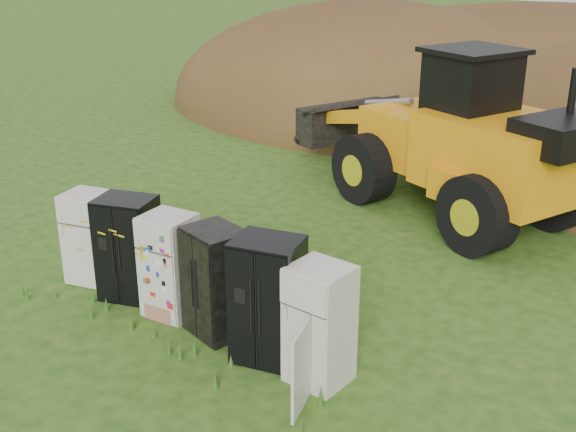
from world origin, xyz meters
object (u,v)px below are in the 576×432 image
fridge_dark_mid (216,282)px  fridge_black_right (268,300)px  fridge_leftmost (89,237)px  fridge_open_door (320,325)px  fridge_black_side (128,248)px  fridge_sticker (170,265)px  wheel_loader (436,127)px

fridge_dark_mid → fridge_black_right: bearing=9.0°
fridge_dark_mid → fridge_black_right: fridge_black_right is taller
fridge_leftmost → fridge_open_door: bearing=-17.4°
fridge_black_side → fridge_sticker: 0.96m
fridge_dark_mid → wheel_loader: size_ratio=0.23×
fridge_sticker → fridge_open_door: (2.90, -0.07, 0.01)m
fridge_dark_mid → wheel_loader: bearing=103.0°
fridge_black_side → fridge_black_right: (2.97, -0.05, 0.04)m
fridge_black_side → fridge_dark_mid: size_ratio=1.03×
wheel_loader → fridge_dark_mid: bearing=-70.3°
fridge_open_door → wheel_loader: wheel_loader is taller
fridge_black_right → fridge_sticker: bearing=162.5°
fridge_black_side → wheel_loader: size_ratio=0.23×
fridge_sticker → fridge_open_door: 2.90m
fridge_leftmost → fridge_black_right: size_ratio=0.88×
fridge_sticker → fridge_black_right: bearing=-9.3°
fridge_sticker → fridge_dark_mid: size_ratio=0.99×
fridge_sticker → fridge_open_door: size_ratio=0.99×
fridge_leftmost → fridge_open_door: size_ratio=0.95×
fridge_dark_mid → fridge_black_right: (1.04, -0.07, 0.07)m
fridge_sticker → wheel_loader: 7.10m
fridge_dark_mid → fridge_open_door: (1.93, -0.08, -0.00)m
fridge_black_side → fridge_dark_mid: 1.93m
fridge_leftmost → fridge_black_side: size_ratio=0.92×
wheel_loader → fridge_black_side: bearing=-85.8°
fridge_open_door → wheel_loader: 7.38m
fridge_dark_mid → wheel_loader: wheel_loader is taller
fridge_black_right → fridge_open_door: (0.89, -0.01, -0.07)m
fridge_open_door → wheel_loader: (-1.97, 7.04, 0.94)m
fridge_leftmost → fridge_sticker: (1.97, 0.01, 0.03)m
fridge_leftmost → fridge_dark_mid: fridge_dark_mid is taller
fridge_black_side → fridge_dark_mid: fridge_black_side is taller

